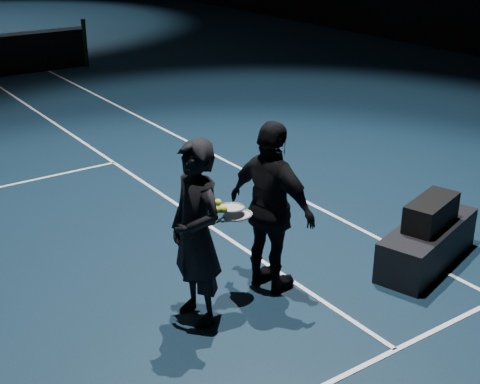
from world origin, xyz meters
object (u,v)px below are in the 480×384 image
(player_bench, at_px, (427,244))
(player_a, at_px, (196,234))
(tennis_balls, at_px, (220,207))
(player_b, at_px, (272,208))
(racket_upper, at_px, (230,208))
(racket_bag, at_px, (431,212))
(racket_lower, at_px, (238,215))

(player_bench, bearing_deg, player_a, 151.96)
(player_a, relative_size, tennis_balls, 13.91)
(player_bench, relative_size, player_a, 0.86)
(player_b, distance_m, tennis_balls, 0.62)
(player_bench, bearing_deg, tennis_balls, 150.21)
(player_a, xyz_separation_m, racket_upper, (0.40, 0.06, 0.12))
(racket_bag, relative_size, player_a, 0.43)
(racket_bag, xyz_separation_m, player_b, (-1.62, 0.54, 0.26))
(racket_lower, height_order, racket_upper, racket_upper)
(racket_bag, bearing_deg, player_bench, 0.00)
(player_bench, distance_m, racket_lower, 2.18)
(player_a, distance_m, racket_lower, 0.45)
(player_bench, xyz_separation_m, racket_bag, (0.00, 0.00, 0.36))
(racket_upper, xyz_separation_m, tennis_balls, (-0.14, -0.04, 0.06))
(racket_lower, distance_m, racket_upper, 0.10)
(player_a, relative_size, racket_upper, 2.45)
(racket_lower, bearing_deg, racket_upper, 141.34)
(player_bench, distance_m, player_a, 2.59)
(player_b, xyz_separation_m, tennis_balls, (-0.59, -0.03, 0.17))
(racket_bag, height_order, racket_upper, racket_upper)
(racket_upper, bearing_deg, player_b, -9.08)
(player_b, xyz_separation_m, racket_upper, (-0.45, 0.01, 0.12))
(player_a, xyz_separation_m, player_b, (0.85, 0.05, 0.00))
(player_a, bearing_deg, player_b, 90.71)
(player_bench, bearing_deg, racket_lower, 148.83)
(racket_lower, bearing_deg, player_bench, -17.80)
(player_a, bearing_deg, tennis_balls, 91.83)
(racket_upper, bearing_deg, player_a, -178.29)
(racket_bag, relative_size, racket_lower, 1.05)
(player_b, bearing_deg, racket_bag, -120.42)
(player_b, bearing_deg, racket_lower, 81.49)
(player_b, height_order, tennis_balls, player_b)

